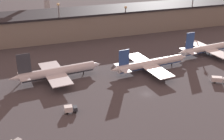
{
  "coord_description": "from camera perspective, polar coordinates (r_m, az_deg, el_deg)",
  "views": [
    {
      "loc": [
        -48.29,
        -91.03,
        56.47
      ],
      "look_at": [
        -9.71,
        15.25,
        6.0
      ],
      "focal_mm": 45.0,
      "sensor_mm": 36.0,
      "label": 1
    }
  ],
  "objects": [
    {
      "name": "airplane_1",
      "position": [
        129.83,
        -11.07,
        -0.4
      ],
      "size": [
        42.82,
        29.01,
        14.71
      ],
      "rotation": [
        0.0,
        0.0,
        0.09
      ],
      "color": "silver",
      "rests_on": "ground"
    },
    {
      "name": "terminal_building",
      "position": [
        195.12,
        -5.06,
        9.66
      ],
      "size": [
        245.7,
        29.76,
        16.45
      ],
      "color": "gray",
      "rests_on": "ground"
    },
    {
      "name": "airplane_3",
      "position": [
        168.1,
        19.26,
        4.24
      ],
      "size": [
        44.46,
        31.01,
        14.19
      ],
      "rotation": [
        0.0,
        0.0,
        0.09
      ],
      "color": "white",
      "rests_on": "ground"
    },
    {
      "name": "service_vehicle_3",
      "position": [
        104.84,
        -8.48,
        -7.81
      ],
      "size": [
        4.87,
        2.74,
        2.79
      ],
      "rotation": [
        0.0,
        0.0,
        -0.08
      ],
      "color": "#282D38",
      "rests_on": "ground"
    },
    {
      "name": "airplane_2",
      "position": [
        138.44,
        7.76,
        1.25
      ],
      "size": [
        43.52,
        33.76,
        12.79
      ],
      "rotation": [
        0.0,
        0.0,
        0.09
      ],
      "color": "white",
      "rests_on": "ground"
    },
    {
      "name": "lamp_post_2",
      "position": [
        189.19,
        2.75,
        10.81
      ],
      "size": [
        1.8,
        1.8,
        20.16
      ],
      "color": "slate",
      "rests_on": "ground"
    },
    {
      "name": "ground",
      "position": [
        117.5,
        7.03,
        -4.87
      ],
      "size": [
        600.0,
        600.0,
        0.0
      ],
      "primitive_type": "plane",
      "color": "#423F44"
    },
    {
      "name": "service_vehicle_2",
      "position": [
        134.03,
        20.95,
        -1.81
      ],
      "size": [
        7.55,
        5.83,
        2.77
      ],
      "rotation": [
        0.0,
        0.0,
        -0.52
      ],
      "color": "white",
      "rests_on": "ground"
    },
    {
      "name": "lamp_post_3",
      "position": [
        213.07,
        16.02,
        12.72
      ],
      "size": [
        1.8,
        1.8,
        28.63
      ],
      "color": "slate",
      "rests_on": "ground"
    },
    {
      "name": "lamp_post_1",
      "position": [
        176.81,
        -10.67,
        10.36
      ],
      "size": [
        1.8,
        1.8,
        24.89
      ],
      "color": "slate",
      "rests_on": "ground"
    }
  ]
}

